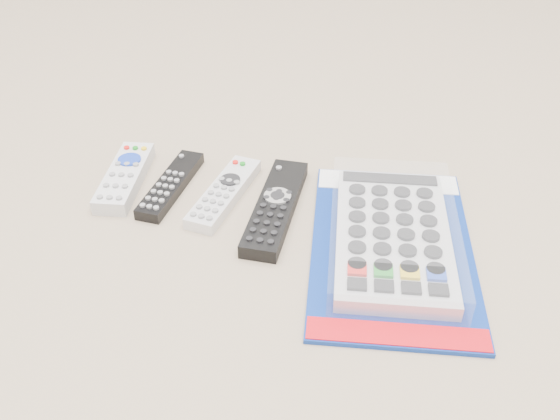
% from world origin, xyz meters
% --- Properties ---
extents(remote_small_grey, '(0.07, 0.17, 0.03)m').
position_xyz_m(remote_small_grey, '(-0.22, 0.02, 0.01)').
color(remote_small_grey, '#B9B9BC').
rests_on(remote_small_grey, ground).
extents(remote_slim_black, '(0.05, 0.17, 0.02)m').
position_xyz_m(remote_slim_black, '(-0.14, 0.01, 0.01)').
color(remote_slim_black, black).
rests_on(remote_slim_black, ground).
extents(remote_silver_dvd, '(0.07, 0.18, 0.02)m').
position_xyz_m(remote_silver_dvd, '(-0.06, 0.01, 0.01)').
color(remote_silver_dvd, silver).
rests_on(remote_silver_dvd, ground).
extents(remote_large_black, '(0.05, 0.22, 0.02)m').
position_xyz_m(remote_large_black, '(0.03, -0.01, 0.01)').
color(remote_large_black, black).
rests_on(remote_large_black, ground).
extents(jumbo_remote_packaged, '(0.25, 0.37, 0.05)m').
position_xyz_m(jumbo_remote_packaged, '(0.19, -0.05, 0.02)').
color(jumbo_remote_packaged, navy).
rests_on(jumbo_remote_packaged, ground).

